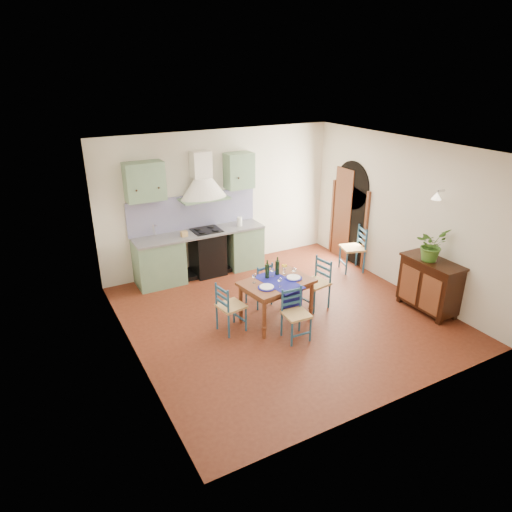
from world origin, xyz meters
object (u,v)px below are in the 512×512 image
Objects in this scene: chair_near at (295,314)px; potted_plant at (431,245)px; sideboard at (429,283)px; dining_table at (277,286)px.

potted_plant is at bearing -7.44° from chair_near.
sideboard reaches higher than chair_near.
dining_table is 1.52× the size of chair_near.
dining_table is 1.17× the size of sideboard.
potted_plant reaches higher than sideboard.
dining_table reaches higher than sideboard.
sideboard is 1.89× the size of potted_plant.
chair_near is at bearing -92.36° from dining_table.
chair_near is 2.50m from sideboard.
chair_near is 0.77× the size of sideboard.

